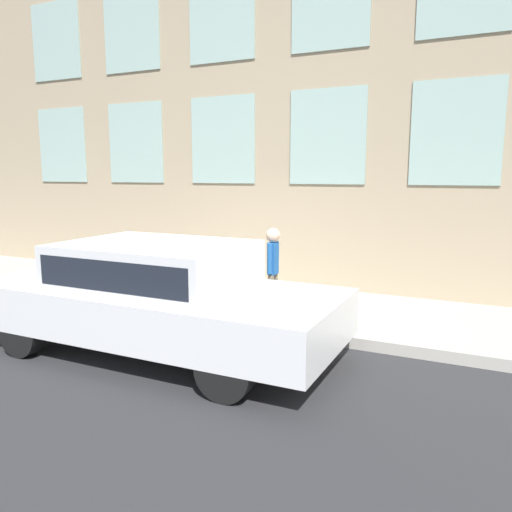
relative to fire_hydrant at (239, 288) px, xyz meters
name	(u,v)px	position (x,y,z in m)	size (l,w,h in m)	color
ground_plane	(204,326)	(-0.41, 0.43, -0.57)	(80.00, 80.00, 0.00)	#2D2D30
sidewalk	(242,302)	(0.93, 0.43, -0.49)	(2.68, 60.00, 0.16)	#B2ADA3
building_facade	(276,46)	(2.42, 0.43, 4.22)	(0.33, 40.00, 9.60)	tan
fire_hydrant	(239,288)	(0.00, 0.00, 0.00)	(0.28, 0.40, 0.81)	gray
person	(273,263)	(0.14, -0.52, 0.42)	(0.34, 0.22, 1.38)	#726651
parked_car_white_near	(156,292)	(-1.64, 0.39, 0.25)	(2.00, 4.92, 1.49)	black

